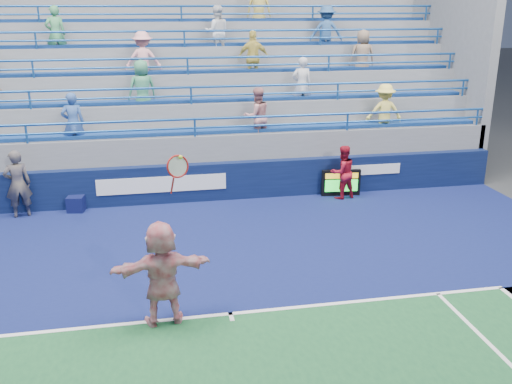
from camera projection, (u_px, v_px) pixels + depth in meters
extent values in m
plane|color=#333538|center=(230.00, 315.00, 10.42)|extent=(120.00, 120.00, 0.00)
cube|color=#101851|center=(216.00, 263.00, 12.47)|extent=(18.00, 8.40, 0.02)
cube|color=white|center=(230.00, 314.00, 10.41)|extent=(11.00, 0.10, 0.01)
cube|color=white|center=(231.00, 317.00, 10.32)|extent=(0.08, 0.30, 0.01)
cube|color=#091233|center=(197.00, 182.00, 16.31)|extent=(18.00, 0.30, 1.10)
cube|color=white|center=(162.00, 184.00, 15.97)|extent=(3.60, 0.02, 0.45)
cube|color=white|center=(371.00, 170.00, 17.04)|extent=(1.80, 0.02, 0.30)
cube|color=slate|center=(189.00, 157.00, 19.06)|extent=(18.00, 5.60, 1.10)
cube|color=slate|center=(189.00, 146.00, 18.95)|extent=(18.00, 5.60, 1.85)
cube|color=navy|center=(194.00, 132.00, 16.45)|extent=(17.40, 0.45, 0.10)
cylinder|color=#1C5098|center=(195.00, 119.00, 15.93)|extent=(18.00, 0.07, 0.07)
cube|color=slate|center=(187.00, 132.00, 19.30)|extent=(18.00, 4.60, 2.60)
cube|color=navy|center=(190.00, 100.00, 17.15)|extent=(17.40, 0.45, 0.10)
cylinder|color=#1C5098|center=(191.00, 87.00, 16.63)|extent=(18.00, 0.07, 0.07)
cube|color=slate|center=(186.00, 118.00, 19.64)|extent=(18.00, 3.60, 3.35)
cube|color=navy|center=(187.00, 72.00, 17.85)|extent=(17.40, 0.45, 0.10)
cylinder|color=#1C5098|center=(187.00, 58.00, 17.33)|extent=(18.00, 0.07, 0.07)
cube|color=slate|center=(185.00, 105.00, 19.99)|extent=(18.00, 2.60, 4.10)
cube|color=navy|center=(184.00, 45.00, 18.54)|extent=(17.40, 0.45, 0.10)
cylinder|color=#1C5098|center=(184.00, 31.00, 18.03)|extent=(18.00, 0.07, 0.07)
cube|color=slate|center=(183.00, 92.00, 20.34)|extent=(18.00, 1.60, 4.85)
cube|color=navy|center=(181.00, 20.00, 19.24)|extent=(17.40, 0.45, 0.10)
cylinder|color=#1C5098|center=(181.00, 6.00, 18.73)|extent=(18.00, 0.07, 0.07)
imported|color=#2E558A|center=(326.00, 31.00, 19.28)|extent=(1.22, 0.89, 1.70)
imported|color=tan|center=(257.00, 117.00, 16.66)|extent=(0.95, 0.82, 1.70)
imported|color=#3E8A63|center=(142.00, 89.00, 16.78)|extent=(0.95, 0.76, 1.70)
imported|color=#866E59|center=(362.00, 56.00, 18.75)|extent=(0.89, 0.64, 1.70)
imported|color=#FFE563|center=(384.00, 112.00, 17.36)|extent=(1.17, 0.76, 1.70)
imported|color=#335599|center=(73.00, 123.00, 15.74)|extent=(0.67, 0.50, 1.70)
imported|color=#44965E|center=(56.00, 34.00, 17.72)|extent=(0.71, 0.56, 1.70)
imported|color=#D4BE52|center=(253.00, 58.00, 18.10)|extent=(1.03, 0.51, 1.70)
imported|color=silver|center=(302.00, 85.00, 17.64)|extent=(0.63, 0.43, 1.70)
imported|color=#D3B752|center=(259.00, 8.00, 19.60)|extent=(0.93, 0.71, 1.70)
imported|color=pink|center=(143.00, 60.00, 17.49)|extent=(1.12, 0.66, 1.70)
imported|color=white|center=(217.00, 32.00, 18.62)|extent=(0.85, 0.67, 1.70)
cube|color=black|center=(341.00, 183.00, 16.79)|extent=(1.15, 0.23, 0.79)
cube|color=gold|center=(342.00, 176.00, 16.65)|extent=(0.97, 0.02, 0.16)
cube|color=#19E533|center=(342.00, 186.00, 16.74)|extent=(0.97, 0.02, 0.36)
cube|color=#0D123F|center=(76.00, 204.00, 15.56)|extent=(0.50, 0.50, 0.44)
cube|color=#0D123F|center=(76.00, 188.00, 15.62)|extent=(0.44, 0.12, 0.34)
imported|color=white|center=(162.00, 273.00, 9.89)|extent=(1.82, 0.74, 1.91)
torus|color=#A81714|center=(178.00, 166.00, 9.36)|extent=(0.40, 0.22, 0.39)
cylinder|color=#A81714|center=(172.00, 185.00, 9.44)|extent=(0.09, 0.22, 0.35)
sphere|color=#C0D832|center=(180.00, 157.00, 9.27)|extent=(0.07, 0.07, 0.07)
imported|color=#131836|center=(18.00, 184.00, 14.95)|extent=(0.76, 0.60, 1.83)
imported|color=#A71325|center=(343.00, 172.00, 16.46)|extent=(0.88, 0.75, 1.58)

